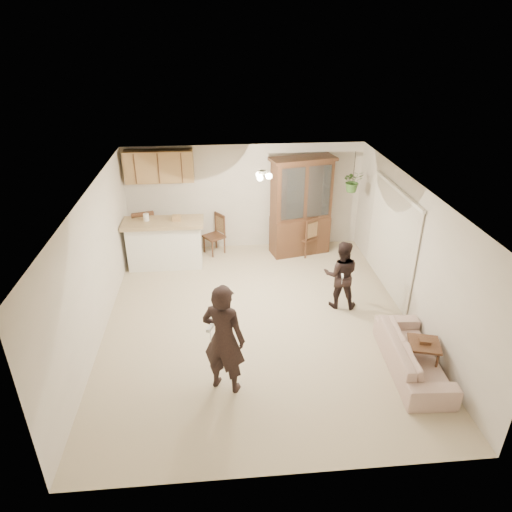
{
  "coord_description": "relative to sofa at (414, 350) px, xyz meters",
  "views": [
    {
      "loc": [
        -0.66,
        -6.94,
        4.87
      ],
      "look_at": [
        0.0,
        0.4,
        1.14
      ],
      "focal_mm": 32.0,
      "sensor_mm": 36.0,
      "label": 1
    }
  ],
  "objects": [
    {
      "name": "wall_front",
      "position": [
        -2.3,
        -1.72,
        0.88
      ],
      "size": [
        5.5,
        0.02,
        2.5
      ],
      "primitive_type": "cube",
      "color": "silver",
      "rests_on": "ground"
    },
    {
      "name": "hanging_plant",
      "position": [
        0.0,
        3.93,
        1.48
      ],
      "size": [
        0.43,
        0.37,
        0.48
      ],
      "primitive_type": "imported",
      "color": "#2B5823",
      "rests_on": "ceiling"
    },
    {
      "name": "ceiling",
      "position": [
        -2.3,
        1.53,
        2.13
      ],
      "size": [
        5.5,
        6.5,
        0.02
      ],
      "primitive_type": "cube",
      "color": "silver",
      "rests_on": "wall_back"
    },
    {
      "name": "chair_bar",
      "position": [
        -4.55,
        3.97,
        -0.03
      ],
      "size": [
        0.66,
        0.66,
        1.19
      ],
      "rotation": [
        0.0,
        0.0,
        0.3
      ],
      "color": "#3D2516",
      "rests_on": "floor"
    },
    {
      "name": "side_table",
      "position": [
        0.13,
        -0.02,
        -0.1
      ],
      "size": [
        0.57,
        0.57,
        0.57
      ],
      "rotation": [
        0.0,
        0.0,
        -0.28
      ],
      "color": "#3D2516",
      "rests_on": "floor"
    },
    {
      "name": "controller_child",
      "position": [
        -0.76,
        1.6,
        0.47
      ],
      "size": [
        0.06,
        0.12,
        0.04
      ],
      "primitive_type": "cube",
      "rotation": [
        0.0,
        0.0,
        2.93
      ],
      "color": "white",
      "rests_on": "child"
    },
    {
      "name": "breakfast_bar",
      "position": [
        -4.15,
        3.88,
        0.13
      ],
      "size": [
        1.6,
        0.55,
        1.0
      ],
      "primitive_type": "cube",
      "color": "white",
      "rests_on": "floor"
    },
    {
      "name": "controller_adult",
      "position": [
        -3.12,
        -0.5,
        0.99
      ],
      "size": [
        0.11,
        0.16,
        0.05
      ],
      "primitive_type": "cube",
      "rotation": [
        0.0,
        0.0,
        2.71
      ],
      "color": "white",
      "rests_on": "adult"
    },
    {
      "name": "child",
      "position": [
        -0.69,
        1.91,
        0.31
      ],
      "size": [
        0.75,
        0.64,
        1.35
      ],
      "primitive_type": "imported",
      "rotation": [
        0.0,
        0.0,
        2.93
      ],
      "color": "black",
      "rests_on": "floor"
    },
    {
      "name": "china_hutch",
      "position": [
        -1.04,
        4.32,
        0.77
      ],
      "size": [
        1.54,
        0.86,
        2.29
      ],
      "rotation": [
        0.0,
        0.0,
        0.22
      ],
      "color": "#3D2516",
      "rests_on": "floor"
    },
    {
      "name": "wall_left",
      "position": [
        -5.05,
        1.53,
        0.88
      ],
      "size": [
        0.02,
        6.5,
        2.5
      ],
      "primitive_type": "cube",
      "color": "silver",
      "rests_on": "ground"
    },
    {
      "name": "wall_back",
      "position": [
        -2.3,
        4.78,
        0.88
      ],
      "size": [
        5.5,
        0.02,
        2.5
      ],
      "primitive_type": "cube",
      "color": "silver",
      "rests_on": "ground"
    },
    {
      "name": "chair_hutch_right",
      "position": [
        -0.9,
        4.2,
        -0.1
      ],
      "size": [
        0.58,
        0.58,
        0.95
      ],
      "rotation": [
        0.0,
        0.0,
        3.7
      ],
      "color": "#3D2516",
      "rests_on": "floor"
    },
    {
      "name": "upper_cabinets",
      "position": [
        -4.2,
        4.6,
        1.73
      ],
      "size": [
        1.5,
        0.34,
        0.7
      ],
      "primitive_type": "cube",
      "color": "olive",
      "rests_on": "wall_back"
    },
    {
      "name": "ceiling_fixture",
      "position": [
        -2.1,
        2.73,
        2.03
      ],
      "size": [
        0.36,
        0.36,
        0.2
      ],
      "primitive_type": null,
      "color": "#FFF0BF",
      "rests_on": "ceiling"
    },
    {
      "name": "floor",
      "position": [
        -2.3,
        1.53,
        -0.37
      ],
      "size": [
        6.5,
        6.5,
        0.0
      ],
      "primitive_type": "plane",
      "color": "#BCAB8E",
      "rests_on": "ground"
    },
    {
      "name": "adult",
      "position": [
        -2.94,
        -0.13,
        0.53
      ],
      "size": [
        0.78,
        0.67,
        1.8
      ],
      "primitive_type": "imported",
      "rotation": [
        0.0,
        0.0,
        2.71
      ],
      "color": "black",
      "rests_on": "floor"
    },
    {
      "name": "bar_top",
      "position": [
        -4.15,
        3.88,
        0.68
      ],
      "size": [
        1.75,
        0.7,
        0.08
      ],
      "primitive_type": "cube",
      "color": "tan",
      "rests_on": "breakfast_bar"
    },
    {
      "name": "vertical_blinds",
      "position": [
        0.41,
        2.43,
        0.73
      ],
      "size": [
        0.06,
        2.3,
        2.1
      ],
      "primitive_type": null,
      "color": "beige",
      "rests_on": "wall_right"
    },
    {
      "name": "sofa",
      "position": [
        0.0,
        0.0,
        0.0
      ],
      "size": [
        0.84,
        1.91,
        0.73
      ],
      "primitive_type": "imported",
      "rotation": [
        0.0,
        0.0,
        1.51
      ],
      "color": "beige",
      "rests_on": "floor"
    },
    {
      "name": "wall_right",
      "position": [
        0.45,
        1.53,
        0.88
      ],
      "size": [
        0.02,
        6.5,
        2.5
      ],
      "primitive_type": "cube",
      "color": "silver",
      "rests_on": "ground"
    },
    {
      "name": "plant_cord",
      "position": [
        0.0,
        3.93,
        1.81
      ],
      "size": [
        0.01,
        0.01,
        0.65
      ],
      "primitive_type": "cylinder",
      "color": "black",
      "rests_on": "ceiling"
    },
    {
      "name": "chair_hutch_left",
      "position": [
        -3.06,
        4.44,
        -0.1
      ],
      "size": [
        0.59,
        0.59,
        0.95
      ],
      "rotation": [
        0.0,
        0.0,
        -0.97
      ],
      "color": "#3D2516",
      "rests_on": "floor"
    }
  ]
}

